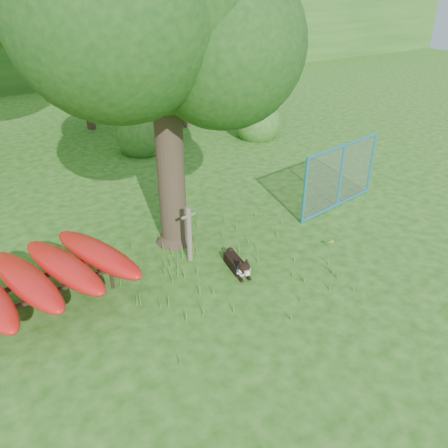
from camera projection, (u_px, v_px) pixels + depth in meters
ground at (251, 297)px, 8.38m from camera, size 80.00×80.00×0.00m
oak_tree at (157, 1)px, 7.89m from camera, size 5.82×5.06×7.53m
wooden_post at (189, 233)px, 9.23m from camera, size 0.35×0.13×1.27m
kayak_rack at (45, 274)px, 7.89m from camera, size 3.18×2.83×0.89m
husky_dog at (238, 265)px, 9.05m from camera, size 0.43×1.05×0.47m
fence_section at (341, 176)px, 11.47m from camera, size 3.00×0.43×2.93m
wildflower_clump at (331, 242)px, 9.83m from camera, size 0.11×0.09×0.23m
bg_tree_c at (76, 23)px, 16.62m from camera, size 4.00×4.00×6.12m
shrub_right at (257, 138)px, 17.44m from camera, size 1.80×1.80×1.80m
shrub_mid at (143, 152)px, 15.91m from camera, size 1.80×1.80×1.80m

